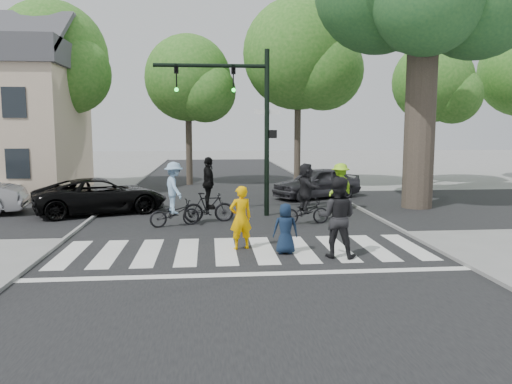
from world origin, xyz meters
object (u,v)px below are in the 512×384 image
Objects in this scene: cyclist_right at (306,197)px; car_suv at (101,196)px; cyclist_left at (174,199)px; traffic_signal at (243,109)px; car_grey at (317,183)px; pedestrian_woman at (241,218)px; pedestrian_child at (285,229)px; cyclist_mid at (209,196)px; pedestrian_adult at (337,217)px.

car_suv is (-7.29, 2.86, -0.24)m from cyclist_right.
traffic_signal is at bearing 35.49° from cyclist_left.
car_grey is (1.73, 6.15, -0.20)m from cyclist_right.
traffic_signal is at bearing -111.92° from pedestrian_woman.
pedestrian_child is 9.03m from car_suv.
cyclist_right is 0.49× the size of car_grey.
pedestrian_woman is at bearing -59.48° from cyclist_left.
cyclist_right is (3.24, -0.67, -0.00)m from cyclist_mid.
pedestrian_woman is 3.86m from cyclist_left.
pedestrian_woman is 0.35× the size of car_suv.
traffic_signal is at bearing -81.01° from pedestrian_child.
pedestrian_adult is 0.42× the size of car_suv.
traffic_signal is at bearing -52.25° from pedestrian_adult.
traffic_signal is 4.57× the size of pedestrian_child.
pedestrian_adult reaches higher than pedestrian_child.
pedestrian_woman is 4.07m from cyclist_right.
cyclist_right is (2.40, 3.29, 0.07)m from pedestrian_woman.
cyclist_left is at bearing -76.42° from pedestrian_woman.
car_grey is (3.02, 10.05, 0.06)m from pedestrian_child.
pedestrian_child is at bearing -108.37° from cyclist_right.
cyclist_left is 0.44× the size of car_suv.
cyclist_left is at bearing -144.51° from traffic_signal.
pedestrian_woman is 2.56m from pedestrian_adult.
traffic_signal is 6.33m from car_suv.
pedestrian_child is at bearing 0.05° from pedestrian_adult.
cyclist_left is (-4.29, 4.38, -0.09)m from pedestrian_adult.
traffic_signal reaches higher than cyclist_right.
traffic_signal is at bearing 138.35° from cyclist_right.
cyclist_mid is at bearing -64.69° from pedestrian_child.
pedestrian_child is 10.49m from car_grey.
pedestrian_woman is at bearing -3.98° from pedestrian_adult.
cyclist_mid is 4.61m from car_suv.
traffic_signal is 4.19m from cyclist_left.
cyclist_right reaches higher than pedestrian_adult.
pedestrian_woman is at bearing -78.04° from cyclist_mid.
pedestrian_adult is at bearing -45.63° from cyclist_left.
cyclist_left is 4.08m from car_suv.
cyclist_right reaches higher than pedestrian_woman.
pedestrian_woman reaches higher than pedestrian_child.
cyclist_right is at bearing -143.09° from pedestrian_woman.
traffic_signal is 3.97m from cyclist_right.
cyclist_mid is at bearing -37.25° from pedestrian_adult.
pedestrian_woman is 1.28m from pedestrian_child.
traffic_signal reaches higher than car_grey.
pedestrian_woman is 10.30m from car_grey.
traffic_signal is at bearing 40.01° from cyclist_mid.
pedestrian_adult reaches higher than car_suv.
cyclist_left is (-2.40, -1.71, -2.98)m from traffic_signal.
traffic_signal is 6.57m from car_grey.
cyclist_right is at bearing -11.74° from cyclist_mid.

